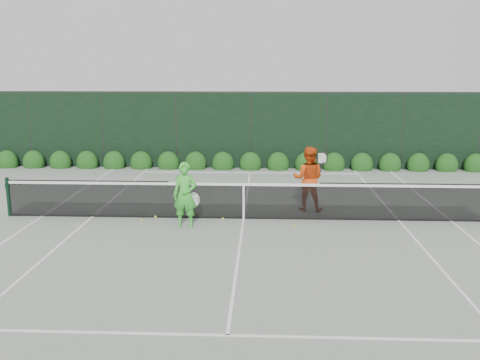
{
  "coord_description": "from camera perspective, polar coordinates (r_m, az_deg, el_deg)",
  "views": [
    {
      "loc": [
        0.53,
        -13.8,
        3.96
      ],
      "look_at": [
        -0.11,
        0.3,
        1.0
      ],
      "focal_mm": 40.0,
      "sensor_mm": 36.0,
      "label": 1
    }
  ],
  "objects": [
    {
      "name": "court_lines",
      "position": [
        14.36,
        0.38,
        -4.13
      ],
      "size": [
        11.03,
        23.83,
        0.01
      ],
      "color": "white",
      "rests_on": "ground"
    },
    {
      "name": "windscreen_fence",
      "position": [
        11.37,
        -0.13,
        -0.58
      ],
      "size": [
        32.0,
        21.07,
        3.06
      ],
      "color": "black",
      "rests_on": "ground"
    },
    {
      "name": "tennis_net",
      "position": [
        14.23,
        0.29,
        -2.1
      ],
      "size": [
        12.9,
        0.1,
        1.07
      ],
      "color": "black",
      "rests_on": "ground"
    },
    {
      "name": "player_man",
      "position": [
        15.17,
        7.3,
        0.14
      ],
      "size": [
        1.01,
        0.86,
        1.82
      ],
      "rotation": [
        0.0,
        0.0,
        2.93
      ],
      "color": "#D84812",
      "rests_on": "ground"
    },
    {
      "name": "player_woman",
      "position": [
        13.51,
        -5.87,
        -1.61
      ],
      "size": [
        0.66,
        0.43,
        1.67
      ],
      "rotation": [
        0.0,
        0.0,
        -0.06
      ],
      "color": "green",
      "rests_on": "ground"
    },
    {
      "name": "tennis_balls",
      "position": [
        14.24,
        -4.17,
        -4.2
      ],
      "size": [
        4.04,
        1.07,
        0.07
      ],
      "color": "#B5E833",
      "rests_on": "ground"
    },
    {
      "name": "hedge_row",
      "position": [
        21.28,
        1.13,
        1.77
      ],
      "size": [
        31.66,
        0.65,
        0.94
      ],
      "color": "#133D10",
      "rests_on": "ground"
    },
    {
      "name": "ground",
      "position": [
        14.37,
        0.38,
        -4.16
      ],
      "size": [
        80.0,
        80.0,
        0.0
      ],
      "primitive_type": "plane",
      "color": "gray",
      "rests_on": "ground"
    }
  ]
}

